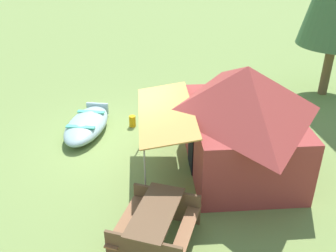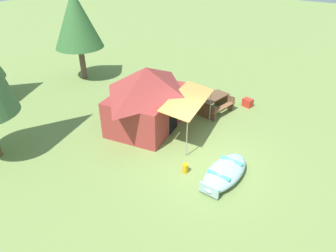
{
  "view_description": "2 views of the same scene",
  "coord_description": "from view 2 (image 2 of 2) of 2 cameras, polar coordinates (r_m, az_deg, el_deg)",
  "views": [
    {
      "loc": [
        8.99,
        2.06,
        5.49
      ],
      "look_at": [
        0.24,
        1.23,
        0.73
      ],
      "focal_mm": 40.61,
      "sensor_mm": 36.0,
      "label": 1
    },
    {
      "loc": [
        -8.19,
        -4.11,
        6.88
      ],
      "look_at": [
        0.13,
        1.51,
        0.84
      ],
      "focal_mm": 32.55,
      "sensor_mm": 36.0,
      "label": 2
    }
  ],
  "objects": [
    {
      "name": "ground_plane",
      "position": [
        11.46,
        5.94,
        -6.04
      ],
      "size": [
        80.0,
        80.0,
        0.0
      ],
      "primitive_type": "plane",
      "color": "olive"
    },
    {
      "name": "beached_rowboat",
      "position": [
        10.56,
        10.58,
        -8.5
      ],
      "size": [
        2.42,
        1.16,
        0.48
      ],
      "color": "#97B5BC",
      "rests_on": "ground_plane"
    },
    {
      "name": "cooler_box",
      "position": [
        15.4,
        14.69,
        4.24
      ],
      "size": [
        0.45,
        0.52,
        0.39
      ],
      "primitive_type": "cube",
      "rotation": [
        0.0,
        0.0,
        1.31
      ],
      "color": "red",
      "rests_on": "ground_plane"
    },
    {
      "name": "picnic_table",
      "position": [
        14.49,
        8.39,
        4.42
      ],
      "size": [
        1.85,
        1.7,
        0.77
      ],
      "color": "brown",
      "rests_on": "ground_plane"
    },
    {
      "name": "canvas_cabin_tent",
      "position": [
        12.79,
        -3.97,
        5.5
      ],
      "size": [
        4.04,
        4.29,
        2.66
      ],
      "color": "#993431",
      "rests_on": "ground_plane"
    },
    {
      "name": "pine_tree_back_left",
      "position": [
        18.07,
        -16.82,
        18.55
      ],
      "size": [
        2.67,
        2.67,
        4.9
      ],
      "color": "brown",
      "rests_on": "ground_plane"
    },
    {
      "name": "fuel_can",
      "position": [
        10.69,
        3.26,
        -7.91
      ],
      "size": [
        0.28,
        0.28,
        0.34
      ],
      "primitive_type": "cylinder",
      "rotation": [
        0.0,
        0.0,
        0.86
      ],
      "color": "orange",
      "rests_on": "ground_plane"
    }
  ]
}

